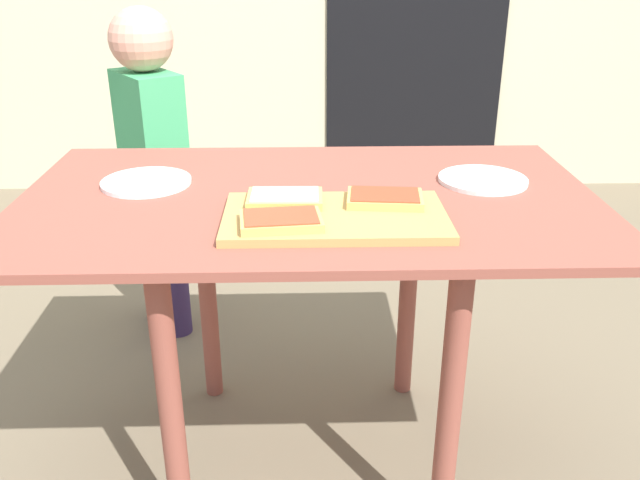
{
  "coord_description": "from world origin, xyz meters",
  "views": [
    {
      "loc": [
        -0.01,
        -1.37,
        1.22
      ],
      "look_at": [
        0.03,
        0.0,
        0.61
      ],
      "focal_mm": 37.68,
      "sensor_mm": 36.0,
      "label": 1
    }
  ],
  "objects_px": {
    "pizza_slice_near_left": "(281,220)",
    "plate_white_left": "(146,182)",
    "dining_table": "(309,240)",
    "pizza_slice_far_left": "(285,198)",
    "child_left": "(153,152)",
    "pizza_slice_far_right": "(385,198)",
    "cutting_board": "(335,217)",
    "plate_white_right": "(483,180)"
  },
  "relations": [
    {
      "from": "plate_white_left",
      "to": "plate_white_right",
      "type": "height_order",
      "value": "same"
    },
    {
      "from": "plate_white_right",
      "to": "child_left",
      "type": "relative_size",
      "value": 0.19
    },
    {
      "from": "pizza_slice_far_right",
      "to": "plate_white_left",
      "type": "height_order",
      "value": "pizza_slice_far_right"
    },
    {
      "from": "pizza_slice_near_left",
      "to": "plate_white_left",
      "type": "relative_size",
      "value": 0.8
    },
    {
      "from": "cutting_board",
      "to": "plate_white_right",
      "type": "relative_size",
      "value": 2.16
    },
    {
      "from": "plate_white_right",
      "to": "child_left",
      "type": "distance_m",
      "value": 1.07
    },
    {
      "from": "plate_white_right",
      "to": "pizza_slice_near_left",
      "type": "bearing_deg",
      "value": -147.74
    },
    {
      "from": "dining_table",
      "to": "cutting_board",
      "type": "bearing_deg",
      "value": -71.74
    },
    {
      "from": "dining_table",
      "to": "child_left",
      "type": "xyz_separation_m",
      "value": [
        -0.48,
        0.68,
        0.01
      ]
    },
    {
      "from": "dining_table",
      "to": "pizza_slice_far_left",
      "type": "bearing_deg",
      "value": -117.68
    },
    {
      "from": "pizza_slice_far_left",
      "to": "pizza_slice_far_right",
      "type": "bearing_deg",
      "value": -1.58
    },
    {
      "from": "cutting_board",
      "to": "pizza_slice_far_right",
      "type": "relative_size",
      "value": 2.71
    },
    {
      "from": "cutting_board",
      "to": "child_left",
      "type": "distance_m",
      "value": 0.99
    },
    {
      "from": "cutting_board",
      "to": "plate_white_left",
      "type": "xyz_separation_m",
      "value": [
        -0.42,
        0.23,
        -0.0
      ]
    },
    {
      "from": "pizza_slice_far_right",
      "to": "plate_white_right",
      "type": "height_order",
      "value": "pizza_slice_far_right"
    },
    {
      "from": "pizza_slice_far_right",
      "to": "pizza_slice_far_left",
      "type": "distance_m",
      "value": 0.2
    },
    {
      "from": "pizza_slice_near_left",
      "to": "plate_white_right",
      "type": "height_order",
      "value": "pizza_slice_near_left"
    },
    {
      "from": "cutting_board",
      "to": "pizza_slice_far_right",
      "type": "xyz_separation_m",
      "value": [
        0.1,
        0.06,
        0.02
      ]
    },
    {
      "from": "child_left",
      "to": "dining_table",
      "type": "bearing_deg",
      "value": -54.71
    },
    {
      "from": "pizza_slice_far_right",
      "to": "plate_white_left",
      "type": "relative_size",
      "value": 0.8
    },
    {
      "from": "cutting_board",
      "to": "plate_white_right",
      "type": "height_order",
      "value": "cutting_board"
    },
    {
      "from": "dining_table",
      "to": "plate_white_right",
      "type": "height_order",
      "value": "plate_white_right"
    },
    {
      "from": "pizza_slice_far_right",
      "to": "child_left",
      "type": "distance_m",
      "value": 1.01
    },
    {
      "from": "cutting_board",
      "to": "pizza_slice_near_left",
      "type": "height_order",
      "value": "pizza_slice_near_left"
    },
    {
      "from": "plate_white_right",
      "to": "pizza_slice_far_left",
      "type": "bearing_deg",
      "value": -159.52
    },
    {
      "from": "pizza_slice_far_left",
      "to": "plate_white_right",
      "type": "height_order",
      "value": "pizza_slice_far_left"
    },
    {
      "from": "dining_table",
      "to": "pizza_slice_far_left",
      "type": "height_order",
      "value": "pizza_slice_far_left"
    },
    {
      "from": "pizza_slice_far_left",
      "to": "plate_white_left",
      "type": "distance_m",
      "value": 0.36
    },
    {
      "from": "cutting_board",
      "to": "child_left",
      "type": "bearing_deg",
      "value": 122.55
    },
    {
      "from": "pizza_slice_far_left",
      "to": "child_left",
      "type": "relative_size",
      "value": 0.15
    },
    {
      "from": "dining_table",
      "to": "pizza_slice_far_right",
      "type": "height_order",
      "value": "pizza_slice_far_right"
    },
    {
      "from": "cutting_board",
      "to": "plate_white_right",
      "type": "bearing_deg",
      "value": 33.17
    },
    {
      "from": "dining_table",
      "to": "cutting_board",
      "type": "distance_m",
      "value": 0.2
    },
    {
      "from": "pizza_slice_far_right",
      "to": "plate_white_right",
      "type": "xyz_separation_m",
      "value": [
        0.25,
        0.17,
        -0.02
      ]
    },
    {
      "from": "pizza_slice_near_left",
      "to": "child_left",
      "type": "distance_m",
      "value": 1.0
    },
    {
      "from": "plate_white_left",
      "to": "child_left",
      "type": "xyz_separation_m",
      "value": [
        -0.12,
        0.6,
        -0.11
      ]
    },
    {
      "from": "pizza_slice_far_right",
      "to": "child_left",
      "type": "bearing_deg",
      "value": 129.23
    },
    {
      "from": "plate_white_right",
      "to": "child_left",
      "type": "bearing_deg",
      "value": 145.5
    },
    {
      "from": "plate_white_right",
      "to": "child_left",
      "type": "height_order",
      "value": "child_left"
    },
    {
      "from": "plate_white_left",
      "to": "dining_table",
      "type": "bearing_deg",
      "value": -12.31
    },
    {
      "from": "pizza_slice_far_right",
      "to": "plate_white_right",
      "type": "distance_m",
      "value": 0.3
    },
    {
      "from": "pizza_slice_far_right",
      "to": "pizza_slice_near_left",
      "type": "bearing_deg",
      "value": -151.44
    }
  ]
}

